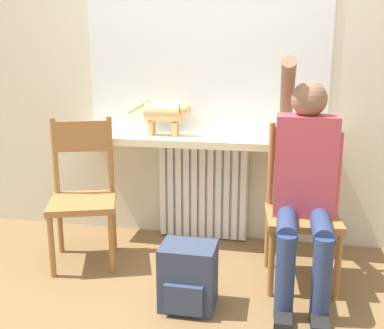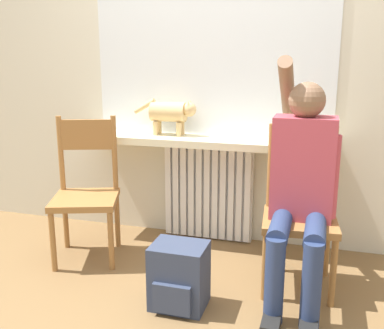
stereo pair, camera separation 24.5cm
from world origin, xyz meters
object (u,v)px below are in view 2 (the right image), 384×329
at_px(backpack, 179,276).
at_px(cat, 171,113).
at_px(chair_right, 300,209).
at_px(chair_left, 86,190).
at_px(person, 302,182).

bearing_deg(backpack, cat, 111.21).
bearing_deg(cat, chair_right, -25.74).
relative_size(chair_right, backpack, 2.64).
distance_m(chair_left, backpack, 0.95).
distance_m(person, cat, 1.13).
bearing_deg(chair_left, person, -24.13).
bearing_deg(chair_right, cat, 149.00).
height_order(chair_right, cat, cat).
bearing_deg(backpack, chair_right, 36.74).
relative_size(chair_right, cat, 2.01).
xyz_separation_m(person, backpack, (-0.60, -0.33, -0.48)).
relative_size(chair_left, cat, 2.01).
xyz_separation_m(chair_left, cat, (0.44, 0.45, 0.47)).
xyz_separation_m(chair_left, backpack, (0.79, -0.44, -0.29)).
bearing_deg(chair_left, cat, 26.36).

